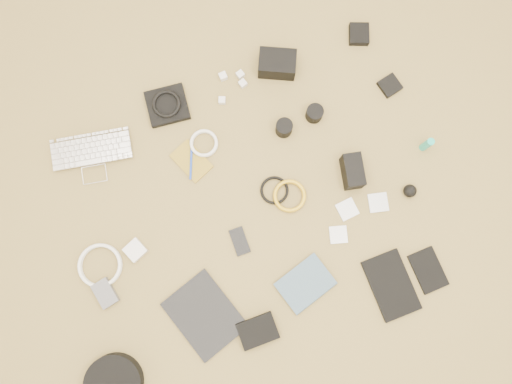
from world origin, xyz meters
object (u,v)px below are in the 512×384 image
object	(u,v)px
laptop	(93,161)
tablet	(205,315)
phone	(240,241)
headphone_case	(114,383)
paperback	(317,299)
dslr_camera	(277,64)

from	to	relation	value
laptop	tablet	xyz separation A→B (m)	(0.21, -0.69, -0.01)
laptop	phone	xyz separation A→B (m)	(0.42, -0.48, -0.01)
laptop	tablet	world-z (taller)	laptop
headphone_case	laptop	bearing A→B (deg)	77.95
phone	headphone_case	distance (m)	0.67
tablet	paperback	world-z (taller)	paperback
laptop	headphone_case	distance (m)	0.81
dslr_camera	headphone_case	bearing A→B (deg)	-111.80
phone	headphone_case	size ratio (longest dim) A/B	0.50
phone	paperback	xyz separation A→B (m)	(0.19, -0.30, 0.01)
phone	paperback	world-z (taller)	paperback
dslr_camera	headphone_case	world-z (taller)	dslr_camera
paperback	tablet	bearing A→B (deg)	60.48
laptop	tablet	bearing A→B (deg)	-63.37
headphone_case	paperback	xyz separation A→B (m)	(0.78, 0.02, -0.02)
tablet	phone	size ratio (longest dim) A/B	2.60
laptop	phone	bearing A→B (deg)	-39.01
laptop	paperback	bearing A→B (deg)	-41.88
tablet	headphone_case	size ratio (longest dim) A/B	1.31
tablet	headphone_case	bearing A→B (deg)	177.53
headphone_case	phone	bearing A→B (deg)	28.30
tablet	paperback	size ratio (longest dim) A/B	1.41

